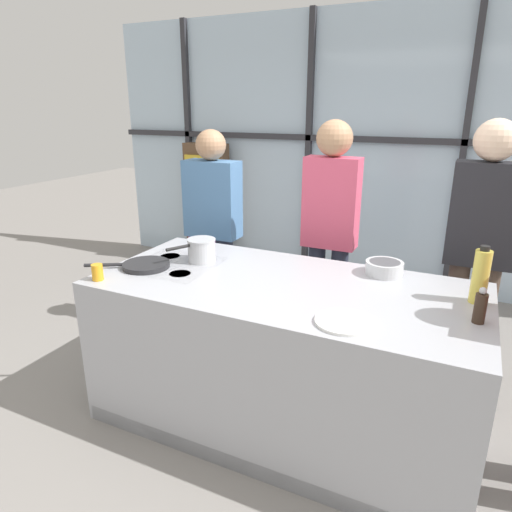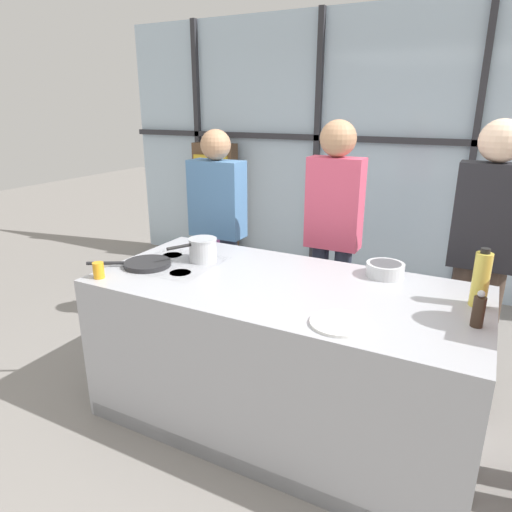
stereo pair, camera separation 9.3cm
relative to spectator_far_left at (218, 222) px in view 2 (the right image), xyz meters
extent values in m
plane|color=gray|center=(0.98, -0.87, -0.97)|extent=(18.00, 18.00, 0.00)
cube|color=silver|center=(0.98, 1.74, 0.43)|extent=(6.40, 0.04, 2.80)
cube|color=#2D2D33|center=(0.98, 1.69, 0.57)|extent=(6.40, 0.06, 0.06)
cube|color=#2D2D33|center=(-1.32, 1.69, 0.43)|extent=(0.06, 0.06, 2.80)
cube|color=#2D2D33|center=(0.21, 1.69, 0.43)|extent=(0.06, 0.06, 2.80)
cube|color=#2D2D33|center=(1.75, 1.69, 0.43)|extent=(0.06, 0.06, 2.80)
cube|color=brown|center=(-1.01, 1.56, -0.24)|extent=(0.54, 0.16, 1.45)
cube|color=#994C93|center=(-1.01, 1.46, -0.65)|extent=(0.45, 0.03, 0.32)
cube|color=teal|center=(-1.01, 1.46, -0.21)|extent=(0.45, 0.03, 0.32)
cube|color=gold|center=(-1.01, 1.46, 0.19)|extent=(0.45, 0.03, 0.32)
cube|color=#A8AAB2|center=(0.98, -0.87, -0.51)|extent=(2.18, 1.03, 0.92)
cube|color=black|center=(0.23, -0.87, -0.06)|extent=(0.52, 0.52, 0.01)
cube|color=black|center=(0.98, -1.37, -0.92)|extent=(2.13, 0.03, 0.10)
cylinder|color=#38383D|center=(0.11, -0.99, -0.05)|extent=(0.13, 0.13, 0.01)
cylinder|color=#38383D|center=(0.36, -0.99, -0.05)|extent=(0.13, 0.13, 0.01)
cylinder|color=#38383D|center=(0.11, -0.74, -0.05)|extent=(0.13, 0.13, 0.01)
cylinder|color=#38383D|center=(0.36, -0.74, -0.05)|extent=(0.13, 0.13, 0.01)
cylinder|color=#232838|center=(0.10, 0.00, -0.54)|extent=(0.14, 0.14, 0.85)
cylinder|color=#232838|center=(-0.10, 0.00, -0.54)|extent=(0.14, 0.14, 0.85)
cube|color=#4C7AAD|center=(0.00, 0.00, 0.19)|extent=(0.44, 0.20, 0.61)
sphere|color=tan|center=(0.00, 0.00, 0.61)|extent=(0.24, 0.24, 0.24)
cylinder|color=#232838|center=(1.07, 0.00, -0.52)|extent=(0.12, 0.12, 0.89)
cylinder|color=#232838|center=(0.89, 0.00, -0.52)|extent=(0.12, 0.12, 0.89)
cube|color=#DB4C6B|center=(0.98, 0.00, 0.25)|extent=(0.39, 0.17, 0.64)
sphere|color=tan|center=(0.98, 0.00, 0.69)|extent=(0.25, 0.25, 0.25)
cylinder|color=#47382D|center=(2.05, 0.00, -0.51)|extent=(0.13, 0.13, 0.90)
cylinder|color=#47382D|center=(1.87, 0.00, -0.51)|extent=(0.13, 0.13, 0.90)
cube|color=#232328|center=(1.96, 0.00, 0.26)|extent=(0.40, 0.18, 0.65)
sphere|color=beige|center=(1.96, 0.00, 0.71)|extent=(0.25, 0.25, 0.25)
cylinder|color=#232326|center=(0.11, -0.99, -0.04)|extent=(0.29, 0.29, 0.03)
cylinder|color=#B26B2D|center=(0.11, -0.99, -0.02)|extent=(0.23, 0.23, 0.01)
cylinder|color=#232326|center=(-0.12, -1.12, -0.03)|extent=(0.21, 0.13, 0.02)
cylinder|color=silver|center=(0.36, -0.74, 0.02)|extent=(0.18, 0.18, 0.15)
cylinder|color=silver|center=(0.36, -0.74, 0.10)|extent=(0.18, 0.18, 0.01)
cylinder|color=black|center=(0.28, -0.89, 0.07)|extent=(0.09, 0.15, 0.02)
cylinder|color=white|center=(1.42, -1.21, -0.04)|extent=(0.27, 0.27, 0.01)
cylinder|color=silver|center=(1.46, -0.48, -0.01)|extent=(0.22, 0.22, 0.08)
cylinder|color=#4C4C51|center=(1.46, -0.48, 0.02)|extent=(0.18, 0.18, 0.01)
cylinder|color=#E0CC4C|center=(1.97, -0.69, 0.09)|extent=(0.08, 0.08, 0.28)
cylinder|color=black|center=(1.97, -0.69, 0.24)|extent=(0.04, 0.04, 0.02)
cylinder|color=#332319|center=(1.98, -0.94, 0.02)|extent=(0.05, 0.05, 0.14)
sphere|color=#B2B2B7|center=(1.98, -0.94, 0.11)|extent=(0.03, 0.03, 0.03)
cylinder|color=orange|center=(-0.01, -1.29, 0.00)|extent=(0.06, 0.06, 0.09)
camera|label=1|loc=(1.87, -3.11, 0.91)|focal=32.00mm
camera|label=2|loc=(1.95, -3.06, 0.91)|focal=32.00mm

